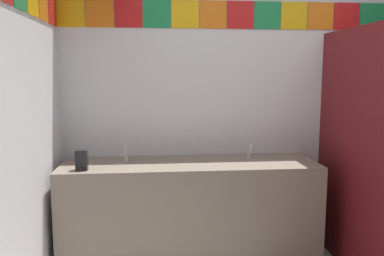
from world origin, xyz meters
TOP-DOWN VIEW (x-y plane):
  - wall_back at (-0.00, 1.49)m, footprint 3.70×0.09m
  - vanity_counter at (-0.73, 1.14)m, footprint 2.15×0.62m
  - faucet_left at (-1.26, 1.23)m, footprint 0.04×0.10m
  - faucet_right at (-0.19, 1.23)m, footprint 0.04×0.10m
  - soap_dispenser at (-1.59, 0.95)m, footprint 0.09×0.09m

SIDE VIEW (x-z plane):
  - vanity_counter at x=-0.73m, z-range 0.01..0.87m
  - faucet_left at x=-1.26m, z-range 0.84..0.98m
  - faucet_right at x=-0.19m, z-range 0.84..0.98m
  - soap_dispenser at x=-1.59m, z-range 0.86..1.02m
  - wall_back at x=0.00m, z-range 0.01..2.52m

